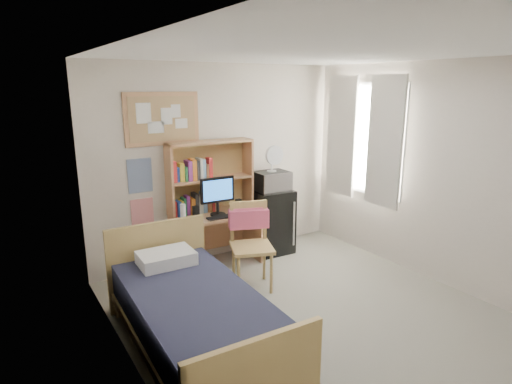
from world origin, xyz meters
TOP-DOWN VIEW (x-y plane):
  - floor at (0.00, 0.00)m, footprint 3.60×4.20m
  - ceiling at (0.00, 0.00)m, footprint 3.60×4.20m
  - wall_back at (0.00, 2.10)m, footprint 3.60×0.04m
  - wall_left at (-1.80, 0.00)m, footprint 0.04×4.20m
  - wall_right at (1.80, 0.00)m, footprint 0.04×4.20m
  - window_unit at (1.75, 1.20)m, footprint 0.10×1.40m
  - curtain_left at (1.72, 0.80)m, footprint 0.04×0.55m
  - curtain_right at (1.72, 1.60)m, footprint 0.04×0.55m
  - bulletin_board at (-0.78, 2.08)m, footprint 0.94×0.03m
  - poster_wave at (-1.10, 2.09)m, footprint 0.30×0.01m
  - poster_japan at (-1.10, 2.09)m, footprint 0.28×0.01m
  - desk at (-0.23, 1.80)m, footprint 1.14×0.61m
  - desk_chair at (-0.19, 0.98)m, footprint 0.66×0.66m
  - mini_fridge at (0.64, 1.81)m, footprint 0.56×0.56m
  - bed at (-1.27, 0.17)m, footprint 1.09×2.08m
  - hutch at (-0.22, 1.95)m, footprint 1.15×0.34m
  - monitor at (-0.23, 1.74)m, footprint 0.46×0.06m
  - keyboard at (-0.24, 1.60)m, footprint 0.41×0.15m
  - speaker_left at (-0.53, 1.75)m, footprint 0.07×0.07m
  - speaker_right at (0.07, 1.73)m, footprint 0.07×0.07m
  - water_bottle at (-0.71, 1.72)m, footprint 0.07×0.07m
  - hoodie at (-0.12, 1.16)m, footprint 0.49×0.30m
  - microwave at (0.64, 1.79)m, footprint 0.47×0.37m
  - desk_fan at (0.64, 1.79)m, footprint 0.27×0.27m
  - pillow at (-1.24, 0.92)m, footprint 0.55×0.40m

SIDE VIEW (x-z plane):
  - floor at x=0.00m, z-range -0.02..0.00m
  - bed at x=-1.27m, z-range 0.00..0.56m
  - desk at x=-0.23m, z-range 0.00..0.70m
  - mini_fridge at x=0.64m, z-range 0.00..0.90m
  - desk_chair at x=-0.19m, z-range 0.00..1.01m
  - pillow at x=-1.24m, z-range 0.56..0.69m
  - keyboard at x=-0.24m, z-range 0.70..0.72m
  - poster_japan at x=-1.10m, z-range 0.60..0.96m
  - speaker_left at x=-0.53m, z-range 0.70..0.86m
  - speaker_right at x=0.07m, z-range 0.70..0.87m
  - hoodie at x=-0.12m, z-range 0.67..0.90m
  - water_bottle at x=-0.71m, z-range 0.70..0.92m
  - monitor at x=-0.23m, z-range 0.70..1.18m
  - microwave at x=0.64m, z-range 0.90..1.17m
  - hutch at x=-0.22m, z-range 0.70..1.63m
  - poster_wave at x=-1.10m, z-range 1.04..1.46m
  - wall_back at x=0.00m, z-range 0.00..2.60m
  - wall_left at x=-1.80m, z-range 0.00..2.60m
  - wall_right at x=1.80m, z-range 0.00..2.60m
  - desk_fan at x=0.64m, z-range 1.17..1.49m
  - window_unit at x=1.75m, z-range 0.75..2.45m
  - curtain_left at x=1.72m, z-range 0.75..2.45m
  - curtain_right at x=1.72m, z-range 0.75..2.45m
  - bulletin_board at x=-0.78m, z-range 1.60..2.24m
  - ceiling at x=0.00m, z-range 2.59..2.61m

